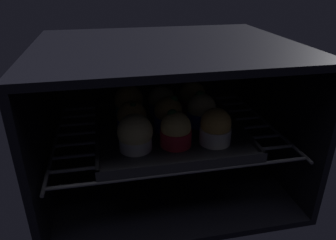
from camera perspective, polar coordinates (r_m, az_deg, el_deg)
oven_cavity at (r=82.34cm, az=-0.86°, el=1.56°), size 59.00×47.00×37.00cm
oven_rack at (r=80.02cm, az=-0.27°, el=-1.87°), size 54.80×42.00×0.80cm
baking_tray at (r=77.89cm, az=-0.00°, el=-1.78°), size 34.85×34.85×2.20cm
muffin_row0_col0 at (r=67.40cm, az=-5.95°, el=-2.56°), size 7.64×7.64×8.03cm
muffin_row0_col1 at (r=68.78cm, az=1.53°, el=-1.86°), size 7.03×7.03×8.21cm
muffin_row0_col2 at (r=70.31cm, az=8.59°, el=-1.29°), size 7.03×7.03×8.21cm
muffin_row1_col0 at (r=74.85cm, az=-6.51°, el=0.24°), size 7.03×7.03×7.82cm
muffin_row1_col1 at (r=75.87cm, az=0.30°, el=1.03°), size 7.03×7.03×8.60cm
muffin_row1_col2 at (r=78.38cm, az=6.01°, el=1.74°), size 7.03×7.03×8.72cm
muffin_row2_col0 at (r=83.19cm, az=-7.06°, el=3.19°), size 7.60×7.60×8.50cm
muffin_row2_col1 at (r=84.15cm, az=-1.42°, el=3.26°), size 7.07×7.07×7.68cm
muffin_row2_col2 at (r=86.18cm, az=4.40°, el=4.06°), size 7.03×7.03×8.41cm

